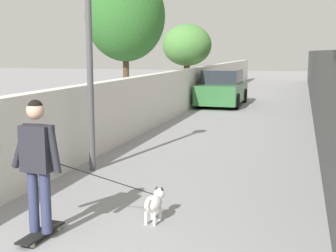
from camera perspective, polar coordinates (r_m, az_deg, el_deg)
name	(u,v)px	position (r m, az deg, el deg)	size (l,w,h in m)	color
ground_plane	(244,117)	(16.67, 9.35, 1.09)	(80.00, 80.00, 0.00)	gray
wall_left	(160,98)	(15.14, -1.00, 3.50)	(48.00, 0.30, 1.63)	silver
fence_right	(322,90)	(14.45, 18.48, 4.19)	(48.00, 0.30, 2.35)	#4C4C4C
tree_left_near	(125,16)	(16.57, -5.31, 13.38)	(2.79, 2.79, 5.12)	#473523
tree_left_mid	(187,45)	(22.04, 2.36, 9.93)	(2.31, 2.31, 3.60)	#473523
lamp_post	(89,32)	(8.98, -9.75, 11.39)	(0.36, 0.36, 3.87)	#4C4C51
skateboard	(41,233)	(6.16, -15.43, -12.63)	(0.81, 0.25, 0.08)	black
person_skateboarder	(37,156)	(5.87, -15.85, -3.60)	(0.24, 0.71, 1.67)	#333859
dog	(154,202)	(6.42, -1.79, -9.41)	(1.23, 1.32, 1.06)	white
car_near	(222,89)	(20.24, 6.76, 4.61)	(4.12, 1.80, 1.54)	#336B38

